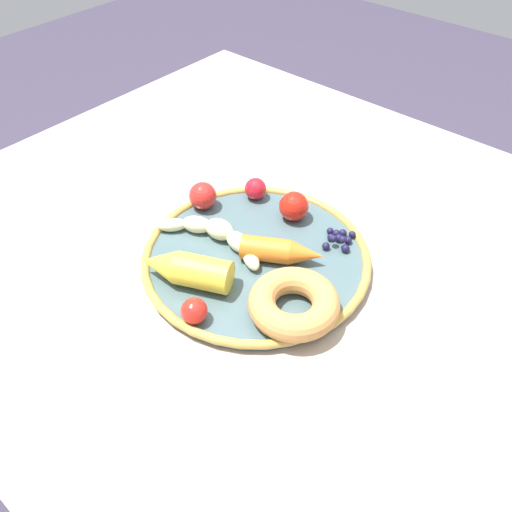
{
  "coord_description": "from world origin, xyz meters",
  "views": [
    {
      "loc": [
        0.3,
        -0.45,
        1.26
      ],
      "look_at": [
        -0.05,
        -0.05,
        0.75
      ],
      "focal_mm": 37.48,
      "sensor_mm": 36.0,
      "label": 1
    }
  ],
  "objects_px": {
    "dining_table": "(303,300)",
    "plate": "(256,258)",
    "carrot_yellow": "(185,269)",
    "tomato_far": "(294,206)",
    "blueberry_pile": "(339,239)",
    "tomato_near": "(203,196)",
    "carrot_orange": "(282,251)",
    "donut": "(294,303)",
    "tomato_extra": "(255,189)",
    "banana": "(216,234)",
    "tomato_mid": "(194,311)"
  },
  "relations": [
    {
      "from": "carrot_orange",
      "to": "tomato_extra",
      "type": "xyz_separation_m",
      "value": [
        -0.12,
        0.08,
        -0.0
      ]
    },
    {
      "from": "carrot_orange",
      "to": "tomato_near",
      "type": "relative_size",
      "value": 2.71
    },
    {
      "from": "carrot_yellow",
      "to": "blueberry_pile",
      "type": "height_order",
      "value": "carrot_yellow"
    },
    {
      "from": "carrot_yellow",
      "to": "donut",
      "type": "xyz_separation_m",
      "value": [
        0.14,
        0.05,
        -0.0
      ]
    },
    {
      "from": "banana",
      "to": "tomato_mid",
      "type": "bearing_deg",
      "value": -56.42
    },
    {
      "from": "plate",
      "to": "donut",
      "type": "xyz_separation_m",
      "value": [
        0.1,
        -0.05,
        0.02
      ]
    },
    {
      "from": "dining_table",
      "to": "blueberry_pile",
      "type": "relative_size",
      "value": 21.07
    },
    {
      "from": "plate",
      "to": "tomato_near",
      "type": "xyz_separation_m",
      "value": [
        -0.13,
        0.03,
        0.02
      ]
    },
    {
      "from": "banana",
      "to": "tomato_near",
      "type": "bearing_deg",
      "value": 147.7
    },
    {
      "from": "banana",
      "to": "plate",
      "type": "bearing_deg",
      "value": 11.35
    },
    {
      "from": "carrot_orange",
      "to": "tomato_far",
      "type": "relative_size",
      "value": 2.58
    },
    {
      "from": "carrot_orange",
      "to": "blueberry_pile",
      "type": "relative_size",
      "value": 2.04
    },
    {
      "from": "carrot_orange",
      "to": "tomato_extra",
      "type": "bearing_deg",
      "value": 144.91
    },
    {
      "from": "dining_table",
      "to": "banana",
      "type": "height_order",
      "value": "banana"
    },
    {
      "from": "carrot_orange",
      "to": "tomato_far",
      "type": "xyz_separation_m",
      "value": [
        -0.04,
        0.08,
        0.0
      ]
    },
    {
      "from": "dining_table",
      "to": "carrot_yellow",
      "type": "height_order",
      "value": "carrot_yellow"
    },
    {
      "from": "blueberry_pile",
      "to": "tomato_mid",
      "type": "bearing_deg",
      "value": -102.76
    },
    {
      "from": "tomato_near",
      "to": "tomato_far",
      "type": "distance_m",
      "value": 0.14
    },
    {
      "from": "dining_table",
      "to": "tomato_near",
      "type": "height_order",
      "value": "tomato_near"
    },
    {
      "from": "blueberry_pile",
      "to": "tomato_near",
      "type": "xyz_separation_m",
      "value": [
        -0.2,
        -0.07,
        0.01
      ]
    },
    {
      "from": "carrot_orange",
      "to": "tomato_near",
      "type": "bearing_deg",
      "value": 174.9
    },
    {
      "from": "plate",
      "to": "blueberry_pile",
      "type": "bearing_deg",
      "value": 54.41
    },
    {
      "from": "tomato_mid",
      "to": "tomato_extra",
      "type": "distance_m",
      "value": 0.26
    },
    {
      "from": "carrot_yellow",
      "to": "tomato_extra",
      "type": "bearing_deg",
      "value": 104.11
    },
    {
      "from": "dining_table",
      "to": "tomato_mid",
      "type": "xyz_separation_m",
      "value": [
        -0.03,
        -0.18,
        0.11
      ]
    },
    {
      "from": "carrot_orange",
      "to": "tomato_near",
      "type": "xyz_separation_m",
      "value": [
        -0.16,
        0.01,
        0.0
      ]
    },
    {
      "from": "tomato_near",
      "to": "dining_table",
      "type": "bearing_deg",
      "value": 5.69
    },
    {
      "from": "plate",
      "to": "carrot_yellow",
      "type": "xyz_separation_m",
      "value": [
        -0.04,
        -0.1,
        0.02
      ]
    },
    {
      "from": "plate",
      "to": "carrot_yellow",
      "type": "relative_size",
      "value": 2.45
    },
    {
      "from": "tomato_mid",
      "to": "dining_table",
      "type": "bearing_deg",
      "value": 79.82
    },
    {
      "from": "blueberry_pile",
      "to": "tomato_near",
      "type": "height_order",
      "value": "tomato_near"
    },
    {
      "from": "carrot_orange",
      "to": "tomato_mid",
      "type": "height_order",
      "value": "same"
    },
    {
      "from": "dining_table",
      "to": "plate",
      "type": "height_order",
      "value": "plate"
    },
    {
      "from": "banana",
      "to": "tomato_mid",
      "type": "relative_size",
      "value": 5.42
    },
    {
      "from": "dining_table",
      "to": "banana",
      "type": "distance_m",
      "value": 0.17
    },
    {
      "from": "plate",
      "to": "tomato_mid",
      "type": "xyz_separation_m",
      "value": [
        0.02,
        -0.13,
        0.02
      ]
    },
    {
      "from": "plate",
      "to": "donut",
      "type": "height_order",
      "value": "donut"
    },
    {
      "from": "tomato_far",
      "to": "tomato_extra",
      "type": "relative_size",
      "value": 1.3
    },
    {
      "from": "banana",
      "to": "donut",
      "type": "xyz_separation_m",
      "value": [
        0.17,
        -0.03,
        0.0
      ]
    },
    {
      "from": "banana",
      "to": "blueberry_pile",
      "type": "relative_size",
      "value": 3.21
    },
    {
      "from": "carrot_orange",
      "to": "tomato_near",
      "type": "height_order",
      "value": "tomato_near"
    },
    {
      "from": "carrot_orange",
      "to": "tomato_extra",
      "type": "distance_m",
      "value": 0.15
    },
    {
      "from": "carrot_yellow",
      "to": "blueberry_pile",
      "type": "relative_size",
      "value": 2.32
    },
    {
      "from": "plate",
      "to": "blueberry_pile",
      "type": "xyz_separation_m",
      "value": [
        0.07,
        0.1,
        0.01
      ]
    },
    {
      "from": "banana",
      "to": "donut",
      "type": "height_order",
      "value": "donut"
    },
    {
      "from": "donut",
      "to": "tomato_far",
      "type": "bearing_deg",
      "value": 127.9
    },
    {
      "from": "tomato_mid",
      "to": "banana",
      "type": "bearing_deg",
      "value": 123.58
    },
    {
      "from": "dining_table",
      "to": "tomato_near",
      "type": "bearing_deg",
      "value": -174.31
    },
    {
      "from": "donut",
      "to": "blueberry_pile",
      "type": "relative_size",
      "value": 2.04
    },
    {
      "from": "carrot_yellow",
      "to": "tomato_far",
      "type": "xyz_separation_m",
      "value": [
        0.03,
        0.19,
        0.0
      ]
    }
  ]
}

